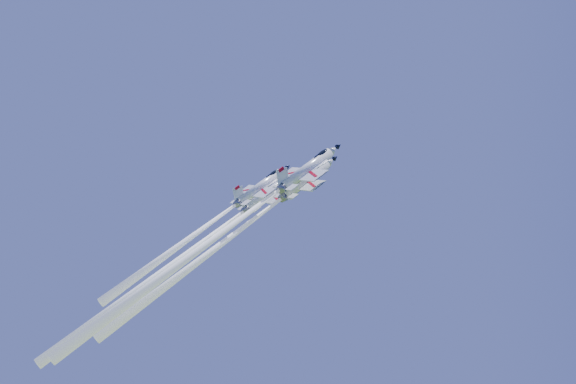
% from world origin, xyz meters
% --- Properties ---
extents(jet_lead, '(27.87, 35.84, 40.75)m').
position_xyz_m(jet_lead, '(-7.79, -6.48, 70.77)').
color(jet_lead, white).
extents(jet_left, '(29.82, 38.54, 43.87)m').
position_xyz_m(jet_left, '(-17.01, -4.89, 68.12)').
color(jet_left, white).
extents(jet_right, '(30.58, 39.64, 45.14)m').
position_xyz_m(jet_right, '(-7.88, -13.36, 69.89)').
color(jet_right, white).
extents(jet_slot, '(21.24, 26.73, 30.26)m').
position_xyz_m(jet_slot, '(-11.38, -11.82, 71.48)').
color(jet_slot, white).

